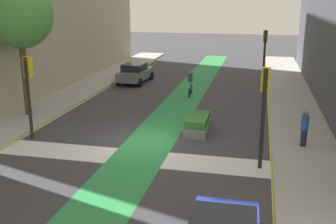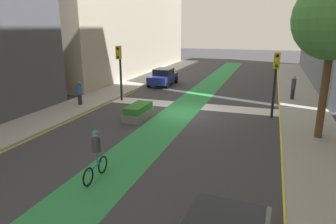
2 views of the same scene
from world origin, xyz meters
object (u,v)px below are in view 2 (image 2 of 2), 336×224
object	(u,v)px
pedestrian_sidewalk_left_a	(293,87)
traffic_signal_near_left	(276,73)
cyclist_in_lane	(96,154)
street_tree_near	(334,20)
median_planter	(138,112)
traffic_signal_near_right	(119,63)
car_blue_right_near	(163,77)
pedestrian_sidewalk_right_a	(79,93)

from	to	relation	value
pedestrian_sidewalk_left_a	traffic_signal_near_left	bearing A→B (deg)	74.81
cyclist_in_lane	street_tree_near	world-z (taller)	street_tree_near
traffic_signal_near_left	median_planter	bearing A→B (deg)	18.84
traffic_signal_near_right	traffic_signal_near_left	world-z (taller)	traffic_signal_near_right
car_blue_right_near	median_planter	world-z (taller)	car_blue_right_near
car_blue_right_near	street_tree_near	xyz separation A→B (m)	(-12.28, 11.54, 4.94)
pedestrian_sidewalk_right_a	street_tree_near	xyz separation A→B (m)	(-15.08, 1.90, 4.75)
median_planter	traffic_signal_near_left	bearing A→B (deg)	-161.16
pedestrian_sidewalk_left_a	street_tree_near	bearing A→B (deg)	95.43
cyclist_in_lane	pedestrian_sidewalk_left_a	bearing A→B (deg)	-115.89
car_blue_right_near	cyclist_in_lane	xyz separation A→B (m)	(-3.97, 18.56, 0.17)
traffic_signal_near_right	traffic_signal_near_left	xyz separation A→B (m)	(-10.96, 1.19, -0.06)
cyclist_in_lane	pedestrian_sidewalk_right_a	distance (m)	11.19
traffic_signal_near_left	cyclist_in_lane	xyz separation A→B (m)	(6.09, 10.26, -1.85)
traffic_signal_near_right	pedestrian_sidewalk_left_a	world-z (taller)	traffic_signal_near_right
cyclist_in_lane	pedestrian_sidewalk_left_a	xyz separation A→B (m)	(-7.51, -15.47, 0.10)
car_blue_right_near	street_tree_near	distance (m)	17.56
median_planter	cyclist_in_lane	bearing A→B (deg)	102.62
cyclist_in_lane	pedestrian_sidewalk_left_a	distance (m)	17.20
traffic_signal_near_right	median_planter	xyz separation A→B (m)	(-3.16, 3.84, -2.48)
pedestrian_sidewalk_left_a	street_tree_near	size ratio (longest dim) A/B	0.24
pedestrian_sidewalk_right_a	pedestrian_sidewalk_left_a	size ratio (longest dim) A/B	0.93
pedestrian_sidewalk_left_a	median_planter	bearing A→B (deg)	40.52
street_tree_near	median_planter	xyz separation A→B (m)	(10.01, -0.58, -5.34)
street_tree_near	median_planter	world-z (taller)	street_tree_near
traffic_signal_near_left	pedestrian_sidewalk_left_a	world-z (taller)	traffic_signal_near_left
pedestrian_sidewalk_left_a	median_planter	xyz separation A→B (m)	(9.21, 7.87, -0.66)
traffic_signal_near_left	pedestrian_sidewalk_right_a	world-z (taller)	traffic_signal_near_left
traffic_signal_near_right	pedestrian_sidewalk_left_a	distance (m)	13.14
traffic_signal_near_right	street_tree_near	xyz separation A→B (m)	(-13.18, 4.43, 2.86)
traffic_signal_near_left	cyclist_in_lane	size ratio (longest dim) A/B	2.16
traffic_signal_near_left	pedestrian_sidewalk_left_a	size ratio (longest dim) A/B	2.24
cyclist_in_lane	street_tree_near	distance (m)	11.88
traffic_signal_near_right	traffic_signal_near_left	distance (m)	11.02
cyclist_in_lane	street_tree_near	bearing A→B (deg)	-139.83
traffic_signal_near_right	pedestrian_sidewalk_right_a	xyz separation A→B (m)	(1.91, 2.53, -1.89)
cyclist_in_lane	street_tree_near	size ratio (longest dim) A/B	0.25
car_blue_right_near	median_planter	distance (m)	11.20
cyclist_in_lane	pedestrian_sidewalk_right_a	bearing A→B (deg)	-52.78
car_blue_right_near	street_tree_near	world-z (taller)	street_tree_near
pedestrian_sidewalk_right_a	median_planter	distance (m)	5.27
traffic_signal_near_left	pedestrian_sidewalk_right_a	size ratio (longest dim) A/B	2.42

